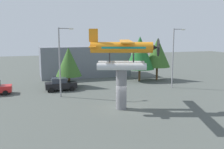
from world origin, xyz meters
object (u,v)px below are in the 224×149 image
object	(u,v)px
streetlight_secondary	(174,54)
tree_center_back	(140,53)
storefront_building	(84,61)
tree_far_east	(157,53)
tree_east	(69,62)
car_mid_black	(61,84)
display_pedestal	(121,89)
floatplane_monument	(123,52)
streetlight_primary	(61,58)

from	to	relation	value
streetlight_secondary	tree_center_back	world-z (taller)	streetlight_secondary
streetlight_secondary	storefront_building	size ratio (longest dim) A/B	0.53
streetlight_secondary	tree_far_east	distance (m)	6.36
tree_center_back	tree_east	bearing A→B (deg)	-174.38
streetlight_secondary	storefront_building	distance (m)	17.71
car_mid_black	storefront_building	size ratio (longest dim) A/B	0.26
display_pedestal	car_mid_black	xyz separation A→B (m)	(-4.89, 10.63, -1.22)
display_pedestal	tree_far_east	xyz separation A→B (m)	(11.61, 13.76, 2.52)
floatplane_monument	car_mid_black	world-z (taller)	floatplane_monument
display_pedestal	storefront_building	world-z (taller)	storefront_building
streetlight_primary	streetlight_secondary	size ratio (longest dim) A/B	1.00
streetlight_primary	streetlight_secondary	bearing A→B (deg)	1.22
tree_east	tree_far_east	distance (m)	15.06
car_mid_black	streetlight_secondary	size ratio (longest dim) A/B	0.50
car_mid_black	tree_far_east	world-z (taller)	tree_far_east
floatplane_monument	streetlight_secondary	size ratio (longest dim) A/B	1.20
streetlight_primary	tree_east	distance (m)	5.95
streetlight_secondary	display_pedestal	bearing A→B (deg)	-145.43
floatplane_monument	storefront_building	distance (m)	22.28
display_pedestal	storefront_building	distance (m)	22.03
streetlight_primary	display_pedestal	bearing A→B (deg)	-54.21
streetlight_secondary	tree_east	distance (m)	15.18
streetlight_secondary	tree_east	size ratio (longest dim) A/B	1.46
floatplane_monument	tree_center_back	bearing A→B (deg)	78.84
tree_east	tree_center_back	bearing A→B (deg)	5.62
floatplane_monument	tree_east	bearing A→B (deg)	125.14
streetlight_secondary	floatplane_monument	bearing A→B (deg)	-144.97
storefront_building	tree_east	world-z (taller)	tree_east
floatplane_monument	car_mid_black	bearing A→B (deg)	134.90
streetlight_primary	storefront_building	xyz separation A→B (m)	(6.07, 14.89, -2.13)
streetlight_primary	tree_center_back	bearing A→B (deg)	26.41
display_pedestal	streetlight_primary	bearing A→B (deg)	125.79
car_mid_black	streetlight_primary	distance (m)	5.32
streetlight_primary	storefront_building	bearing A→B (deg)	67.83
car_mid_black	tree_east	world-z (taller)	tree_east
tree_center_back	tree_far_east	distance (m)	3.18
floatplane_monument	streetlight_secondary	distance (m)	13.10
display_pedestal	streetlight_primary	world-z (taller)	streetlight_primary
floatplane_monument	tree_east	world-z (taller)	floatplane_monument
tree_east	tree_far_east	xyz separation A→B (m)	(14.99, 1.08, 0.93)
car_mid_black	streetlight_secondary	world-z (taller)	streetlight_secondary
streetlight_secondary	tree_center_back	xyz separation A→B (m)	(-2.39, 6.39, -0.22)
storefront_building	tree_far_east	xyz separation A→B (m)	(10.67, -8.24, 1.88)
floatplane_monument	streetlight_primary	bearing A→B (deg)	146.00
streetlight_primary	storefront_building	size ratio (longest dim) A/B	0.53
streetlight_secondary	streetlight_primary	bearing A→B (deg)	-178.78
tree_east	floatplane_monument	bearing A→B (deg)	-74.59
streetlight_secondary	tree_east	world-z (taller)	streetlight_secondary
tree_far_east	floatplane_monument	bearing A→B (deg)	-129.76
display_pedestal	floatplane_monument	distance (m)	3.77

